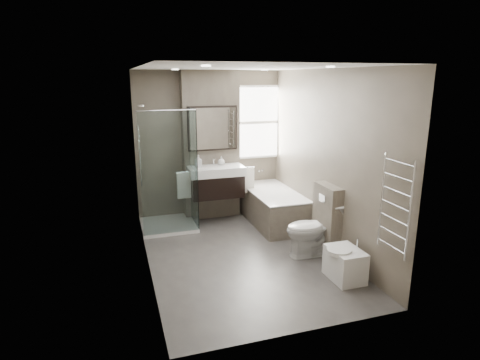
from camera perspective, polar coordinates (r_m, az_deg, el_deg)
name	(u,v)px	position (r m, az deg, el deg)	size (l,w,h in m)	color
room	(242,167)	(5.44, 0.24, 1.91)	(2.70, 3.90, 2.70)	#474442
vanity_pier	(211,146)	(7.12, -4.17, 4.86)	(1.00, 0.25, 2.60)	#635A4E
vanity	(216,181)	(6.91, -3.40, -0.18)	(0.95, 0.47, 0.66)	black
mirror_cabinet	(213,128)	(6.92, -3.90, 7.34)	(0.86, 0.08, 0.76)	black
towel_left	(184,185)	(6.78, -7.95, -0.75)	(0.24, 0.06, 0.44)	white
towel_right	(247,180)	(7.05, 1.05, -0.03)	(0.24, 0.06, 0.44)	white
shower_enclosure	(174,200)	(6.76, -9.39, -2.86)	(0.90, 0.90, 2.00)	white
bathtub	(273,205)	(7.01, 4.67, -3.60)	(0.75, 1.60, 0.57)	#635A4E
window	(257,122)	(7.42, 2.42, 8.20)	(0.98, 0.06, 1.33)	white
toilet	(313,229)	(5.81, 10.38, -6.85)	(0.44, 0.78, 0.79)	white
cistern_box	(327,219)	(5.93, 12.25, -5.43)	(0.19, 0.55, 1.00)	#635A4E
bidet	(345,263)	(5.30, 14.65, -11.42)	(0.43, 0.50, 0.52)	white
towel_radiator	(395,205)	(4.70, 21.23, -3.39)	(0.03, 0.49, 1.10)	silver
soap_bottle_a	(199,161)	(6.77, -5.92, 2.66)	(0.10, 0.10, 0.22)	white
soap_bottle_b	(221,161)	(6.95, -2.68, 2.77)	(0.12, 0.12, 0.15)	white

